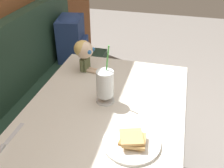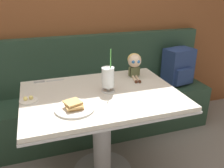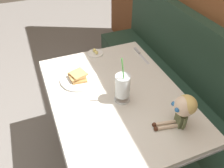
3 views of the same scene
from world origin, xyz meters
TOP-DOWN VIEW (x-y plane):
  - wood_panel_wall at (0.00, 1.05)m, footprint 4.40×0.08m
  - booth_bench at (0.00, 0.81)m, footprint 2.60×0.48m
  - diner_table at (0.00, 0.18)m, footprint 1.11×0.81m
  - toast_plate at (-0.22, -0.00)m, footprint 0.25×0.25m
  - milkshake_glass at (0.06, 0.19)m, footprint 0.10×0.10m
  - butter_saucer at (-0.49, 0.21)m, footprint 0.12×0.12m
  - butter_knife at (-0.37, 0.53)m, footprint 0.24×0.02m
  - seated_doll at (0.35, 0.41)m, footprint 0.13×0.23m
  - backpack at (1.04, 0.78)m, footprint 0.33×0.29m

SIDE VIEW (x-z plane):
  - booth_bench at x=0.00m, z-range -0.17..0.83m
  - diner_table at x=0.00m, z-range 0.17..0.91m
  - backpack at x=1.04m, z-range 0.46..0.86m
  - butter_knife at x=-0.37m, z-range 0.74..0.75m
  - butter_saucer at x=-0.49m, z-range 0.73..0.77m
  - toast_plate at x=-0.22m, z-range 0.73..0.78m
  - milkshake_glass at x=0.06m, z-range 0.68..1.00m
  - seated_doll at x=0.35m, z-range 0.77..0.97m
  - wood_panel_wall at x=0.00m, z-range 0.00..2.40m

